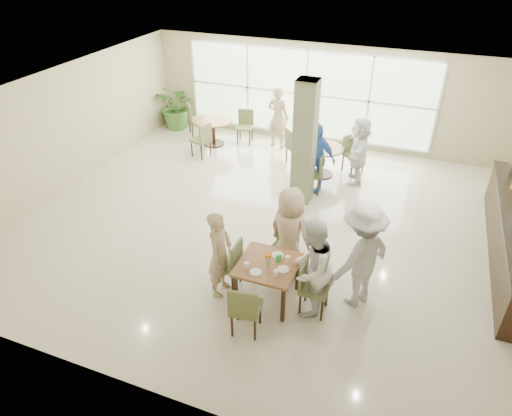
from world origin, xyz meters
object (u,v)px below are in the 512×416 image
(main_table, at_px, (268,268))
(teen_far, at_px, (290,233))
(potted_plant, at_px, (177,106))
(teen_right, at_px, (311,268))
(round_table_left, at_px, (213,125))
(adult_b, at_px, (359,150))
(adult_standing, at_px, (278,117))
(round_table_right, at_px, (323,155))
(adult_a, at_px, (315,158))
(teen_standing, at_px, (361,256))
(teen_left, at_px, (220,254))

(main_table, xyz_separation_m, teen_far, (0.11, 0.79, 0.21))
(potted_plant, bearing_deg, teen_right, -46.43)
(round_table_left, height_order, adult_b, adult_b)
(teen_far, distance_m, adult_standing, 5.58)
(round_table_right, relative_size, potted_plant, 0.72)
(round_table_left, distance_m, adult_a, 3.73)
(teen_right, bearing_deg, potted_plant, -127.85)
(round_table_left, relative_size, teen_standing, 0.60)
(teen_right, distance_m, adult_standing, 6.54)
(round_table_right, relative_size, adult_b, 0.61)
(teen_left, xyz_separation_m, teen_right, (1.52, 0.10, 0.08))
(teen_far, bearing_deg, adult_a, -62.99)
(main_table, relative_size, teen_far, 0.55)
(main_table, height_order, teen_standing, teen_standing)
(round_table_left, xyz_separation_m, teen_left, (2.83, -5.60, 0.21))
(teen_far, bearing_deg, round_table_right, -64.23)
(main_table, bearing_deg, round_table_right, 93.22)
(round_table_left, height_order, adult_a, adult_a)
(teen_left, relative_size, adult_b, 0.96)
(potted_plant, distance_m, adult_b, 5.99)
(main_table, height_order, round_table_left, same)
(teen_left, xyz_separation_m, teen_standing, (2.21, 0.60, 0.15))
(adult_a, relative_size, adult_b, 1.02)
(round_table_left, height_order, teen_far, teen_far)
(round_table_right, bearing_deg, teen_far, -84.51)
(main_table, bearing_deg, adult_standing, 107.36)
(main_table, height_order, teen_far, teen_far)
(round_table_right, relative_size, adult_standing, 0.57)
(adult_a, bearing_deg, teen_right, -64.49)
(teen_left, xyz_separation_m, adult_b, (1.41, 4.84, 0.03))
(adult_a, xyz_separation_m, adult_standing, (-1.62, 2.07, 0.03))
(teen_right, bearing_deg, teen_left, -77.65)
(round_table_right, relative_size, teen_far, 0.58)
(teen_far, relative_size, teen_right, 0.99)
(teen_left, bearing_deg, potted_plant, 34.55)
(potted_plant, relative_size, teen_left, 0.88)
(adult_b, xyz_separation_m, adult_standing, (-2.48, 1.27, 0.05))
(round_table_right, xyz_separation_m, teen_standing, (1.67, -4.27, 0.39))
(main_table, relative_size, round_table_right, 0.96)
(potted_plant, bearing_deg, round_table_right, -16.37)
(main_table, bearing_deg, potted_plant, 129.92)
(round_table_right, height_order, teen_left, teen_left)
(teen_far, xyz_separation_m, adult_standing, (-1.99, 5.21, 0.01))
(main_table, relative_size, adult_standing, 0.55)
(round_table_left, xyz_separation_m, teen_far, (3.76, -4.70, 0.29))
(potted_plant, xyz_separation_m, teen_right, (5.91, -6.22, 0.18))
(adult_a, bearing_deg, teen_far, -71.61)
(round_table_left, xyz_separation_m, adult_standing, (1.77, 0.51, 0.30))
(teen_far, height_order, adult_standing, adult_standing)
(adult_a, bearing_deg, adult_b, 54.48)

